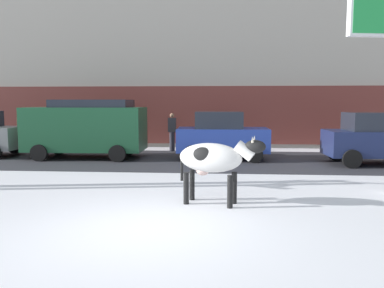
% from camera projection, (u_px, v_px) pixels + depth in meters
% --- Properties ---
extents(ground_plane, '(120.00, 120.00, 0.00)m').
position_uv_depth(ground_plane, '(145.00, 229.00, 6.78)').
color(ground_plane, white).
extents(road_strip, '(60.00, 5.60, 0.01)m').
position_uv_depth(road_strip, '(186.00, 160.00, 14.92)').
color(road_strip, '#333338').
rests_on(road_strip, ground).
extents(building_facade, '(44.00, 6.10, 13.00)m').
position_uv_depth(building_facade, '(198.00, 25.00, 21.37)').
color(building_facade, gray).
rests_on(building_facade, ground).
extents(cow_holstein, '(1.93, 0.94, 1.54)m').
position_uv_depth(cow_holstein, '(213.00, 159.00, 8.34)').
color(cow_holstein, silver).
rests_on(cow_holstein, ground).
extents(car_darkgreen_van, '(4.63, 2.18, 2.32)m').
position_uv_depth(car_darkgreen_van, '(86.00, 127.00, 15.32)').
color(car_darkgreen_van, '#194C2D').
rests_on(car_darkgreen_van, ground).
extents(car_blue_hatchback, '(3.53, 1.97, 1.86)m').
position_uv_depth(car_blue_hatchback, '(222.00, 136.00, 15.03)').
color(car_blue_hatchback, '#233D9E').
rests_on(car_blue_hatchback, ground).
extents(car_navy_hatchback, '(3.53, 1.97, 1.86)m').
position_uv_depth(car_navy_hatchback, '(376.00, 139.00, 13.73)').
color(car_navy_hatchback, '#19234C').
rests_on(car_navy_hatchback, ground).
extents(pedestrian_near_billboard, '(0.36, 0.24, 1.73)m').
position_uv_depth(pedestrian_near_billboard, '(172.00, 132.00, 17.55)').
color(pedestrian_near_billboard, '#282833').
rests_on(pedestrian_near_billboard, ground).
extents(pedestrian_by_cars, '(0.36, 0.24, 1.73)m').
position_uv_depth(pedestrian_by_cars, '(22.00, 131.00, 18.07)').
color(pedestrian_by_cars, '#282833').
rests_on(pedestrian_by_cars, ground).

